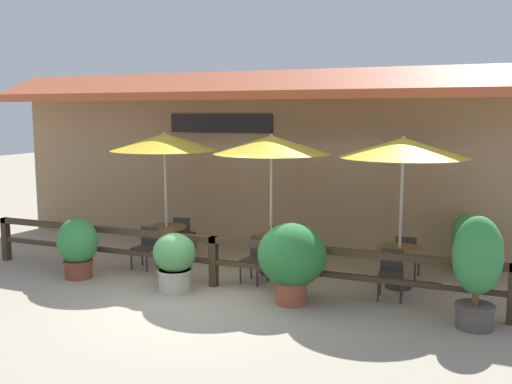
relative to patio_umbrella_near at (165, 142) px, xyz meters
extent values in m
plane|color=#9E937F|center=(1.82, -2.38, -2.62)|extent=(60.00, 60.00, 0.00)
cube|color=#997A56|center=(1.82, 1.82, -0.82)|extent=(14.00, 0.40, 3.60)
cube|color=#B25133|center=(1.82, 1.27, 1.26)|extent=(14.28, 1.48, 0.70)
cube|color=black|center=(0.56, 1.59, 0.38)|extent=(2.64, 0.04, 0.44)
cube|color=#3D2D1E|center=(1.82, -1.33, -1.72)|extent=(10.40, 0.14, 0.11)
cube|color=#3D2D1E|center=(1.82, -1.33, -2.14)|extent=(10.40, 0.10, 0.09)
cube|color=#3D2D1E|center=(-3.31, -1.33, -2.14)|extent=(0.14, 0.14, 0.95)
cube|color=#3D2D1E|center=(1.82, -1.33, -2.14)|extent=(0.14, 0.14, 0.95)
cube|color=#3D2D1E|center=(6.95, -1.33, -2.14)|extent=(0.14, 0.14, 0.95)
cylinder|color=#B7B2A8|center=(0.00, 0.00, -1.37)|extent=(0.06, 0.06, 2.49)
cone|color=yellow|center=(0.00, 0.00, 0.01)|extent=(2.34, 2.34, 0.36)
sphere|color=#B2ADA3|center=(0.00, 0.00, 0.19)|extent=(0.07, 0.07, 0.07)
cylinder|color=brown|center=(0.00, 0.00, -1.87)|extent=(0.87, 0.87, 0.05)
cylinder|color=#333333|center=(0.00, 0.00, -2.26)|extent=(0.07, 0.07, 0.72)
cylinder|color=#333333|center=(0.00, 0.00, -2.60)|extent=(0.48, 0.48, 0.03)
cube|color=#332D28|center=(-0.07, -0.78, -2.18)|extent=(0.43, 0.43, 0.05)
cube|color=#332D28|center=(-0.07, -0.59, -1.96)|extent=(0.40, 0.05, 0.40)
cylinder|color=#2D2D2D|center=(-0.27, -0.97, -2.41)|extent=(0.04, 0.04, 0.41)
cylinder|color=#2D2D2D|center=(0.11, -0.98, -2.41)|extent=(0.04, 0.04, 0.41)
cylinder|color=#2D2D2D|center=(-0.26, -0.59, -2.41)|extent=(0.04, 0.04, 0.41)
cylinder|color=#2D2D2D|center=(0.12, -0.60, -2.41)|extent=(0.04, 0.04, 0.41)
cube|color=#332D28|center=(0.01, 0.78, -2.18)|extent=(0.48, 0.48, 0.05)
cube|color=#332D28|center=(0.04, 0.60, -1.96)|extent=(0.40, 0.09, 0.40)
cylinder|color=#2D2D2D|center=(0.17, 1.00, -2.41)|extent=(0.04, 0.04, 0.41)
cylinder|color=#2D2D2D|center=(-0.20, 0.94, -2.41)|extent=(0.04, 0.04, 0.41)
cylinder|color=#2D2D2D|center=(0.23, 0.62, -2.41)|extent=(0.04, 0.04, 0.41)
cylinder|color=#2D2D2D|center=(-0.15, 0.57, -2.41)|extent=(0.04, 0.04, 0.41)
cylinder|color=#B7B2A8|center=(2.50, -0.09, -1.37)|extent=(0.06, 0.06, 2.49)
cone|color=yellow|center=(2.50, -0.09, 0.01)|extent=(2.34, 2.34, 0.36)
sphere|color=#B2ADA3|center=(2.50, -0.09, 0.19)|extent=(0.07, 0.07, 0.07)
cylinder|color=brown|center=(2.50, -0.09, -1.87)|extent=(0.87, 0.87, 0.05)
cylinder|color=#333333|center=(2.50, -0.09, -2.26)|extent=(0.07, 0.07, 0.72)
cylinder|color=#333333|center=(2.50, -0.09, -2.60)|extent=(0.48, 0.48, 0.03)
cube|color=#332D28|center=(2.43, -0.82, -2.18)|extent=(0.49, 0.49, 0.05)
cube|color=#332D28|center=(2.46, -0.63, -1.96)|extent=(0.40, 0.10, 0.40)
cylinder|color=#2D2D2D|center=(2.21, -0.97, -2.41)|extent=(0.04, 0.04, 0.41)
cylinder|color=#2D2D2D|center=(2.59, -1.04, -2.41)|extent=(0.04, 0.04, 0.41)
cylinder|color=#2D2D2D|center=(2.28, -0.60, -2.41)|extent=(0.04, 0.04, 0.41)
cylinder|color=#2D2D2D|center=(2.65, -0.66, -2.41)|extent=(0.04, 0.04, 0.41)
cube|color=#332D28|center=(2.44, 0.64, -2.18)|extent=(0.45, 0.45, 0.05)
cube|color=#332D28|center=(2.45, 0.45, -1.96)|extent=(0.40, 0.06, 0.40)
cylinder|color=#2D2D2D|center=(2.62, 0.84, -2.41)|extent=(0.04, 0.04, 0.41)
cylinder|color=#2D2D2D|center=(2.24, 0.81, -2.41)|extent=(0.04, 0.04, 0.41)
cylinder|color=#2D2D2D|center=(2.64, 0.46, -2.41)|extent=(0.04, 0.04, 0.41)
cylinder|color=#2D2D2D|center=(2.26, 0.44, -2.41)|extent=(0.04, 0.04, 0.41)
cylinder|color=#B7B2A8|center=(5.05, -0.09, -1.37)|extent=(0.06, 0.06, 2.49)
cone|color=yellow|center=(5.05, -0.09, 0.01)|extent=(2.34, 2.34, 0.36)
sphere|color=#B2ADA3|center=(5.05, -0.09, 0.19)|extent=(0.07, 0.07, 0.07)
cylinder|color=brown|center=(5.05, -0.09, -1.87)|extent=(0.87, 0.87, 0.05)
cylinder|color=#333333|center=(5.05, -0.09, -2.26)|extent=(0.07, 0.07, 0.72)
cylinder|color=#333333|center=(5.05, -0.09, -2.60)|extent=(0.48, 0.48, 0.03)
cube|color=#332D28|center=(5.02, -0.82, -2.18)|extent=(0.45, 0.45, 0.05)
cube|color=#332D28|center=(5.00, -0.64, -1.96)|extent=(0.40, 0.07, 0.40)
cylinder|color=#2D2D2D|center=(4.85, -1.03, -2.41)|extent=(0.04, 0.04, 0.41)
cylinder|color=#2D2D2D|center=(5.23, -1.00, -2.41)|extent=(0.04, 0.04, 0.41)
cylinder|color=#2D2D2D|center=(4.81, -0.65, -2.41)|extent=(0.04, 0.04, 0.41)
cylinder|color=#2D2D2D|center=(5.19, -0.62, -2.41)|extent=(0.04, 0.04, 0.41)
cube|color=#332D28|center=(5.11, 0.65, -2.18)|extent=(0.45, 0.45, 0.05)
cube|color=#332D28|center=(5.10, 0.46, -1.96)|extent=(0.40, 0.07, 0.40)
cylinder|color=#2D2D2D|center=(5.32, 0.82, -2.41)|extent=(0.04, 0.04, 0.41)
cylinder|color=#2D2D2D|center=(4.94, 0.85, -2.41)|extent=(0.04, 0.04, 0.41)
cylinder|color=#2D2D2D|center=(5.29, 0.44, -2.41)|extent=(0.04, 0.04, 0.41)
cylinder|color=#2D2D2D|center=(4.91, 0.47, -2.41)|extent=(0.04, 0.04, 0.41)
cylinder|color=brown|center=(-0.92, -1.83, -2.44)|extent=(0.54, 0.54, 0.35)
cylinder|color=brown|center=(-0.92, -1.83, -2.28)|extent=(0.58, 0.58, 0.04)
ellipsoid|color=#338442|center=(-0.92, -1.83, -1.88)|extent=(0.83, 0.74, 0.91)
cylinder|color=#9E4C33|center=(3.49, -1.70, -2.42)|extent=(0.54, 0.54, 0.39)
cylinder|color=#9E4C33|center=(3.49, -1.70, -2.24)|extent=(0.58, 0.58, 0.04)
ellipsoid|color=#287033|center=(3.49, -1.70, -1.76)|extent=(1.18, 1.07, 1.09)
cylinder|color=#B7AD99|center=(1.29, -1.86, -2.41)|extent=(0.59, 0.59, 0.41)
cylinder|color=#B7AD99|center=(1.29, -1.86, -2.23)|extent=(0.64, 0.64, 0.04)
ellipsoid|color=#4C934C|center=(1.29, -1.86, -1.90)|extent=(0.80, 0.72, 0.73)
cylinder|color=#564C47|center=(6.42, -1.71, -2.43)|extent=(0.55, 0.55, 0.37)
cylinder|color=#564C47|center=(6.42, -1.71, -2.27)|extent=(0.59, 0.59, 0.04)
cylinder|color=brown|center=(6.42, -1.71, -2.07)|extent=(0.10, 0.10, 0.36)
ellipsoid|color=#338442|center=(6.42, -1.71, -1.48)|extent=(0.73, 0.66, 1.20)
cylinder|color=#B7AD99|center=(6.16, 1.17, -2.44)|extent=(0.32, 0.32, 0.36)
cylinder|color=#B7AD99|center=(6.16, 1.17, -2.28)|extent=(0.34, 0.34, 0.04)
cylinder|color=brown|center=(6.16, 1.17, -2.14)|extent=(0.06, 0.06, 0.24)
ellipsoid|color=#3D8E38|center=(6.16, 1.17, -1.75)|extent=(0.58, 0.52, 0.79)
camera|label=1|loc=(6.51, -10.65, 0.63)|focal=40.00mm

